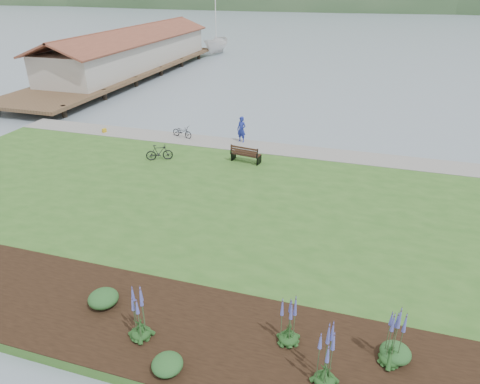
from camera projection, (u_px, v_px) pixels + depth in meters
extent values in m
plane|color=gray|center=(205.00, 195.00, 23.07)|extent=(600.00, 600.00, 0.00)
cube|color=#305E21|center=(190.00, 209.00, 21.27)|extent=(34.00, 20.00, 0.40)
cube|color=gray|center=(242.00, 145.00, 28.77)|extent=(34.00, 2.20, 0.03)
cube|color=black|center=(181.00, 329.00, 13.72)|extent=(24.00, 4.40, 0.04)
cube|color=#4C3826|center=(126.00, 70.00, 50.13)|extent=(8.00, 36.00, 0.30)
cube|color=#B2ADA3|center=(133.00, 52.00, 51.10)|extent=(6.40, 28.00, 3.00)
cube|color=black|center=(246.00, 154.00, 26.01)|extent=(1.84, 0.87, 0.06)
cube|color=black|center=(244.00, 151.00, 25.60)|extent=(1.77, 0.42, 0.55)
cube|color=black|center=(233.00, 156.00, 26.46)|extent=(0.15, 0.61, 0.49)
cube|color=black|center=(259.00, 160.00, 25.80)|extent=(0.15, 0.61, 0.49)
imported|color=navy|center=(242.00, 127.00, 28.88)|extent=(0.88, 0.72, 2.10)
imported|color=black|center=(182.00, 132.00, 30.02)|extent=(0.96, 1.71, 0.85)
imported|color=black|center=(159.00, 152.00, 26.25)|extent=(1.15, 1.69, 0.99)
imported|color=silver|center=(217.00, 54.00, 65.43)|extent=(11.57, 11.76, 29.01)
cube|color=gold|center=(104.00, 131.00, 31.07)|extent=(0.28, 0.33, 0.30)
ellipsoid|color=#163C16|center=(141.00, 333.00, 13.32)|extent=(0.62, 0.62, 0.31)
cone|color=#43499C|center=(137.00, 306.00, 12.82)|extent=(0.40, 0.40, 1.91)
ellipsoid|color=#163C16|center=(288.00, 338.00, 13.14)|extent=(0.62, 0.62, 0.31)
cone|color=#43499C|center=(290.00, 313.00, 12.68)|extent=(0.36, 0.36, 1.70)
ellipsoid|color=#163C16|center=(324.00, 379.00, 11.79)|extent=(0.62, 0.62, 0.31)
cone|color=#43499C|center=(328.00, 351.00, 11.31)|extent=(0.40, 0.40, 1.85)
ellipsoid|color=#163C16|center=(390.00, 358.00, 12.44)|extent=(0.62, 0.62, 0.31)
cone|color=#43499C|center=(396.00, 328.00, 11.91)|extent=(0.40, 0.40, 2.03)
ellipsoid|color=#1E4C21|center=(103.00, 298.00, 14.61)|extent=(1.03, 1.03, 0.52)
ellipsoid|color=#1E4C21|center=(167.00, 364.00, 12.16)|extent=(0.91, 0.91, 0.45)
ellipsoid|color=#1E4C21|center=(395.00, 353.00, 12.53)|extent=(0.91, 0.91, 0.45)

